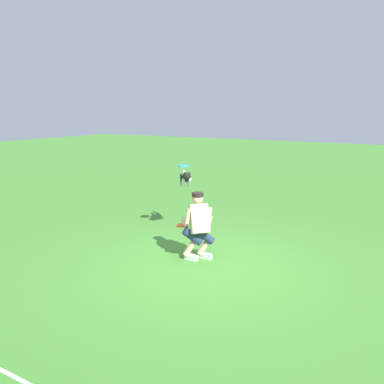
% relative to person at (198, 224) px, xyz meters
% --- Properties ---
extents(ground_plane, '(60.00, 60.00, 0.00)m').
position_rel_person_xyz_m(ground_plane, '(-0.28, 0.19, -0.70)').
color(ground_plane, '#458931').
extents(person, '(0.71, 0.58, 1.29)m').
position_rel_person_xyz_m(person, '(0.00, 0.00, 0.00)').
color(person, silver).
rests_on(person, ground_plane).
extents(dog, '(0.67, 0.89, 0.49)m').
position_rel_person_xyz_m(dog, '(1.20, -1.50, 0.52)').
color(dog, black).
extents(frisbee_flying, '(0.33, 0.33, 0.03)m').
position_rel_person_xyz_m(frisbee_flying, '(1.09, -1.22, 0.89)').
color(frisbee_flying, '#2B92ED').
extents(frisbee_held, '(0.24, 0.24, 0.05)m').
position_rel_person_xyz_m(frisbee_held, '(0.38, -0.04, -0.09)').
color(frisbee_held, '#EE4C17').
rests_on(frisbee_held, person).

